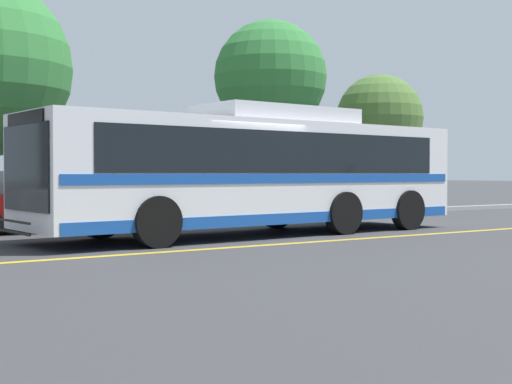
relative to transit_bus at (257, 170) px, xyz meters
name	(u,v)px	position (x,y,z in m)	size (l,w,h in m)	color
ground_plane	(232,237)	(-0.81, -0.22, -1.50)	(220.00, 220.00, 0.00)	#38383A
lane_strip_0	(315,242)	(-0.02, -2.20, -1.50)	(0.20, 30.83, 0.01)	gold
curb_strip	(164,220)	(-0.02, 4.82, -1.43)	(38.83, 0.36, 0.15)	#99999E
transit_bus	(257,170)	(0.00, 0.00, 0.00)	(11.28, 3.37, 2.98)	white
parked_car_1	(44,201)	(-3.84, 3.70, -0.76)	(4.94, 2.16, 1.48)	maroon
tree_0	(270,77)	(5.28, 7.02, 3.34)	(4.01, 4.01, 6.86)	#513823
tree_1	(379,118)	(10.84, 7.31, 2.16)	(3.48, 3.48, 5.41)	#513823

